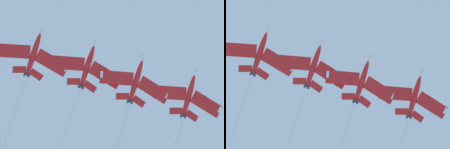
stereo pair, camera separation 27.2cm
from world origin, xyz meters
TOP-DOWN VIEW (x-y plane):
  - jet_far_left at (-33.99, -10.58)m, footprint 35.01×29.49m
  - jet_inner_left at (-23.67, -21.84)m, footprint 32.22×27.78m
  - jet_centre at (-15.07, -32.42)m, footprint 33.72×28.79m
  - jet_inner_right at (-8.51, -45.64)m, footprint 31.83×26.85m

SIDE VIEW (x-z plane):
  - jet_far_left at x=-33.99m, z-range 90.59..107.62m
  - jet_inner_left at x=-23.67m, z-range 91.47..107.60m
  - jet_inner_right at x=-8.51m, z-range 92.18..107.38m
  - jet_centre at x=-15.07m, z-range 91.92..109.18m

